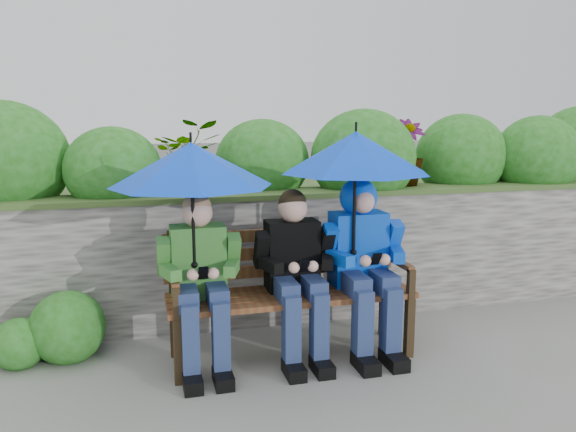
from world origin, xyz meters
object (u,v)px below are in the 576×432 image
object	(u,v)px
boy_left	(200,274)
umbrella_right	(356,152)
park_bench	(289,283)
boy_middle	(296,267)
umbrella_left	(191,165)
boy_right	(363,252)

from	to	relation	value
boy_left	umbrella_right	world-z (taller)	umbrella_right
park_bench	umbrella_right	world-z (taller)	umbrella_right
boy_middle	umbrella_left	bearing A→B (deg)	179.65
boy_right	umbrella_right	distance (m)	0.69
boy_middle	umbrella_right	world-z (taller)	umbrella_right
boy_left	umbrella_left	world-z (taller)	umbrella_left
umbrella_left	boy_right	bearing A→B (deg)	0.19
park_bench	boy_left	xyz separation A→B (m)	(-0.60, -0.08, 0.13)
boy_left	umbrella_right	distance (m)	1.27
park_bench	boy_left	world-z (taller)	boy_left
boy_middle	boy_right	bearing A→B (deg)	0.94
boy_left	umbrella_left	xyz separation A→B (m)	(-0.03, 0.00, 0.69)
umbrella_left	boy_middle	bearing A→B (deg)	-0.35
boy_middle	umbrella_left	distance (m)	0.96
boy_left	boy_right	size ratio (longest dim) A/B	0.95
umbrella_right	umbrella_left	bearing A→B (deg)	178.57
boy_right	umbrella_left	size ratio (longest dim) A/B	1.18
park_bench	boy_left	bearing A→B (deg)	-172.57
park_bench	boy_right	distance (m)	0.55
boy_left	umbrella_right	size ratio (longest dim) A/B	1.14
boy_middle	umbrella_left	world-z (taller)	umbrella_left
boy_right	umbrella_left	bearing A→B (deg)	-179.81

